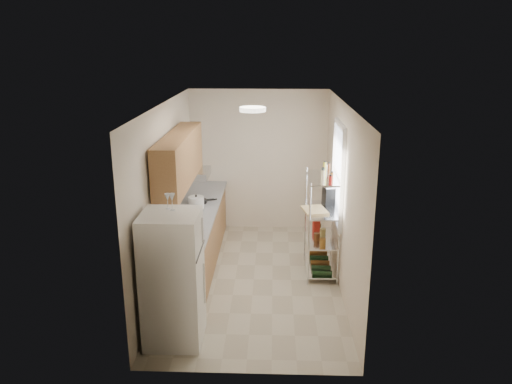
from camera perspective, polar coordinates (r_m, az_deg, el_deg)
room at (r=7.06m, az=-0.26°, el=-0.50°), size 2.52×4.42×2.62m
counter_run at (r=7.85m, az=-6.87°, el=-5.37°), size 0.63×3.51×0.90m
upper_cabinets at (r=7.14m, az=-8.74°, el=3.74°), size 0.33×2.20×0.72m
range_hood at (r=8.00m, az=-7.19°, el=2.12°), size 0.50×0.60×0.12m
window at (r=7.39m, az=9.39°, el=2.07°), size 0.06×1.00×1.46m
bakers_rack at (r=7.43m, az=7.59°, el=-1.31°), size 0.45×0.90×1.73m
ceiling_dome at (r=6.50m, az=-0.39°, el=9.45°), size 0.34×0.34×0.05m
refrigerator at (r=5.90m, az=-9.49°, el=-9.75°), size 0.65×0.65×1.58m
wine_glass_a at (r=5.73m, az=-10.08°, el=-1.05°), size 0.06×0.06×0.18m
wine_glass_b at (r=5.66m, az=-9.56°, el=-1.14°), size 0.07×0.07×0.20m
rice_cooker at (r=7.81m, az=-6.84°, el=-1.23°), size 0.24×0.24×0.20m
frying_pan_large at (r=8.12m, az=-6.66°, el=-1.05°), size 0.37×0.37×0.05m
frying_pan_small at (r=8.15m, az=-6.60°, el=-1.03°), size 0.27×0.27×0.04m
cutting_board at (r=7.39m, az=6.72°, el=-2.07°), size 0.40×0.48×0.03m
espresso_machine at (r=7.75m, az=8.32°, el=-0.26°), size 0.20×0.26×0.28m
storage_bag at (r=7.89m, az=6.90°, el=-3.77°), size 0.11×0.15×0.16m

